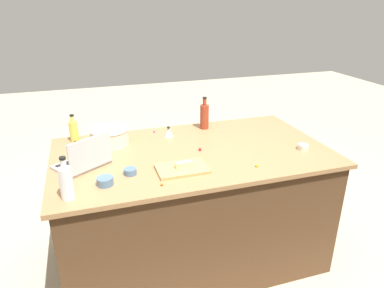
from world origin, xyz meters
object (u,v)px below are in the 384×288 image
object	(u,v)px
butter_stick_left	(184,164)
ramekin_wide	(303,147)
ramekin_small	(105,181)
kitchen_timer	(169,132)
cutting_board	(182,169)
mixing_bowl_large	(110,136)
bottle_soy	(204,116)
bottle_vinegar	(66,182)
ramekin_medium	(130,171)
bottle_oil	(74,131)
laptop	(85,160)

from	to	relation	value
butter_stick_left	ramekin_wide	bearing A→B (deg)	-176.76
ramekin_small	kitchen_timer	distance (m)	0.82
cutting_board	butter_stick_left	world-z (taller)	butter_stick_left
mixing_bowl_large	kitchen_timer	distance (m)	0.45
cutting_board	ramekin_small	xyz separation A→B (m)	(0.47, 0.05, 0.01)
butter_stick_left	ramekin_small	xyz separation A→B (m)	(0.48, 0.05, -0.01)
bottle_soy	bottle_vinegar	bearing A→B (deg)	37.45
bottle_soy	cutting_board	size ratio (longest dim) A/B	0.84
bottle_vinegar	ramekin_medium	distance (m)	0.40
butter_stick_left	kitchen_timer	bearing A→B (deg)	-94.62
mixing_bowl_large	bottle_oil	size ratio (longest dim) A/B	1.36
bottle_soy	ramekin_wide	size ratio (longest dim) A/B	3.57
laptop	ramekin_medium	bearing A→B (deg)	144.54
bottle_soy	bottle_oil	size ratio (longest dim) A/B	1.27
bottle_oil	ramekin_medium	xyz separation A→B (m)	(-0.31, 0.66, -0.06)
bottle_vinegar	butter_stick_left	bearing A→B (deg)	-168.63
bottle_soy	bottle_oil	xyz separation A→B (m)	(1.01, -0.03, -0.02)
bottle_soy	butter_stick_left	xyz separation A→B (m)	(0.37, 0.67, -0.07)
ramekin_small	bottle_soy	bearing A→B (deg)	-140.01
laptop	bottle_oil	size ratio (longest dim) A/B	1.85
laptop	ramekin_medium	distance (m)	0.32
ramekin_medium	kitchen_timer	size ratio (longest dim) A/B	0.99
laptop	bottle_soy	bearing A→B (deg)	-154.97
laptop	bottle_oil	bearing A→B (deg)	-83.06
bottle_vinegar	ramekin_wide	world-z (taller)	bottle_vinegar
bottle_vinegar	butter_stick_left	world-z (taller)	bottle_vinegar
laptop	bottle_vinegar	distance (m)	0.38
bottle_vinegar	bottle_oil	distance (m)	0.84
bottle_vinegar	bottle_oil	world-z (taller)	bottle_vinegar
laptop	butter_stick_left	size ratio (longest dim) A/B	3.46
mixing_bowl_large	cutting_board	bearing A→B (deg)	124.58
ramekin_wide	kitchen_timer	distance (m)	0.99
ramekin_small	ramekin_medium	xyz separation A→B (m)	(-0.15, -0.09, -0.00)
laptop	butter_stick_left	bearing A→B (deg)	159.15
bottle_soy	bottle_vinegar	xyz separation A→B (m)	(1.05, 0.80, -0.01)
laptop	bottle_vinegar	xyz separation A→B (m)	(0.10, 0.36, 0.05)
laptop	mixing_bowl_large	bearing A→B (deg)	-119.07
butter_stick_left	ramekin_wide	size ratio (longest dim) A/B	1.50
butter_stick_left	ramekin_small	bearing A→B (deg)	5.50
ramekin_small	ramekin_wide	distance (m)	1.37
bottle_oil	ramekin_wide	world-z (taller)	bottle_oil
mixing_bowl_large	cutting_board	size ratio (longest dim) A/B	0.90
bottle_oil	butter_stick_left	bearing A→B (deg)	132.56
ramekin_wide	cutting_board	bearing A→B (deg)	3.19
bottle_vinegar	kitchen_timer	bearing A→B (deg)	-135.38
bottle_soy	cutting_board	distance (m)	0.77
bottle_vinegar	ramekin_small	distance (m)	0.23
bottle_oil	kitchen_timer	size ratio (longest dim) A/B	2.68
bottle_oil	butter_stick_left	size ratio (longest dim) A/B	1.88
bottle_vinegar	ramekin_wide	size ratio (longest dim) A/B	3.32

